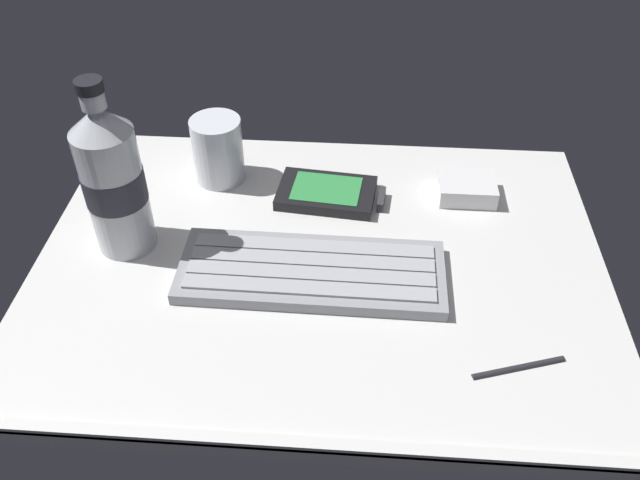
# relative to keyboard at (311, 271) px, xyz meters

# --- Properties ---
(ground_plane) EXTENTS (0.64, 0.48, 0.03)m
(ground_plane) POSITION_rel_keyboard_xyz_m (0.01, 0.03, -0.02)
(ground_plane) COLOR silver
(keyboard) EXTENTS (0.29, 0.11, 0.02)m
(keyboard) POSITION_rel_keyboard_xyz_m (0.00, 0.00, 0.00)
(keyboard) COLOR #93969B
(keyboard) RESTS_ON ground_plane
(handheld_device) EXTENTS (0.13, 0.09, 0.02)m
(handheld_device) POSITION_rel_keyboard_xyz_m (0.01, 0.14, -0.00)
(handheld_device) COLOR black
(handheld_device) RESTS_ON ground_plane
(juice_cup) EXTENTS (0.06, 0.06, 0.09)m
(juice_cup) POSITION_rel_keyboard_xyz_m (-0.13, 0.18, 0.03)
(juice_cup) COLOR silver
(juice_cup) RESTS_ON ground_plane
(water_bottle) EXTENTS (0.07, 0.07, 0.21)m
(water_bottle) POSITION_rel_keyboard_xyz_m (-0.22, 0.04, 0.08)
(water_bottle) COLOR silver
(water_bottle) RESTS_ON ground_plane
(charger_block) EXTENTS (0.07, 0.06, 0.02)m
(charger_block) POSITION_rel_keyboard_xyz_m (0.18, 0.16, 0.00)
(charger_block) COLOR white
(charger_block) RESTS_ON ground_plane
(stylus_pen) EXTENTS (0.09, 0.04, 0.01)m
(stylus_pen) POSITION_rel_keyboard_xyz_m (0.21, -0.11, -0.00)
(stylus_pen) COLOR #26262B
(stylus_pen) RESTS_ON ground_plane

